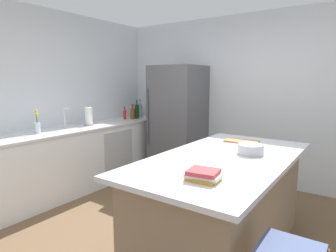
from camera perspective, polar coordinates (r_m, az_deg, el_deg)
The scene contains 18 objects.
ground_plane at distance 3.02m, azimuth 2.21°, elevation -22.79°, with size 7.20×7.20×0.00m, color brown.
wall_rear at distance 4.63m, azimuth 17.64°, elevation 4.97°, with size 6.00×0.10×2.60m, color silver.
wall_left at distance 4.41m, azimuth -25.57°, elevation 4.33°, with size 0.10×6.00×2.60m, color silver.
counter_run_left at distance 4.56m, azimuth -16.04°, elevation -5.72°, with size 0.68×3.06×0.92m.
kitchen_island at distance 2.80m, azimuth 10.84°, elevation -14.90°, with size 1.08×2.09×0.91m.
refrigerator at distance 4.81m, azimuth 2.01°, elevation 0.93°, with size 0.78×0.76×1.83m.
sink_faucet at distance 4.31m, azimuth -19.78°, elevation 1.61°, with size 0.15×0.05×0.30m.
flower_vase at distance 4.04m, azimuth -24.54°, elevation 0.08°, with size 0.07×0.07×0.31m.
paper_towel_roll at distance 4.53m, azimuth -15.47°, elevation 1.84°, with size 0.14×0.14×0.31m.
olive_oil_bottle at distance 5.39m, azimuth -3.96°, elevation 3.14°, with size 0.05×0.05×0.32m.
vinegar_bottle at distance 5.40m, azimuth -5.73°, elevation 2.87°, with size 0.06×0.06×0.25m.
gin_bottle at distance 5.25m, azimuth -5.59°, elevation 3.04°, with size 0.07×0.07×0.33m.
wine_bottle at distance 5.19m, azimuth -6.20°, elevation 2.95°, with size 0.07×0.07×0.33m.
whiskey_bottle at distance 5.13m, azimuth -7.04°, elevation 2.56°, with size 0.08×0.08×0.26m.
hot_sauce_bottle at distance 5.14m, azimuth -8.60°, elevation 2.35°, with size 0.05×0.05×0.22m.
cookbook_stack at distance 2.01m, azimuth 7.03°, elevation -9.64°, with size 0.25×0.21×0.07m.
mixing_bowl at distance 2.78m, azimuth 16.09°, elevation -4.46°, with size 0.24×0.24×0.09m.
cutting_board at distance 3.30m, azimuth 14.36°, elevation -2.97°, with size 0.37×0.22×0.02m.
Camera 1 is at (1.38, -2.16, 1.59)m, focal length 30.67 mm.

